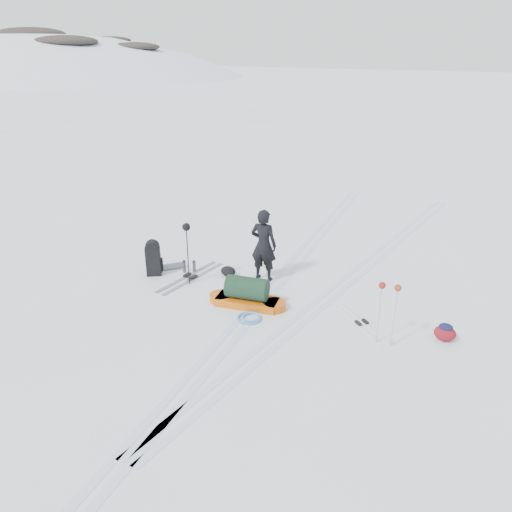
# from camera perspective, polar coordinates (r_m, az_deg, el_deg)

# --- Properties ---
(ground) EXTENTS (200.00, 200.00, 0.00)m
(ground) POSITION_cam_1_polar(r_m,az_deg,el_deg) (10.66, 0.94, -4.76)
(ground) COLOR white
(ground) RESTS_ON ground
(ski_tracks) EXTENTS (3.38, 17.97, 0.01)m
(ski_tracks) POSITION_cam_1_polar(r_m,az_deg,el_deg) (11.16, 5.75, -3.51)
(ski_tracks) COLOR silver
(ski_tracks) RESTS_ON ground
(skier) EXTENTS (0.63, 0.43, 1.67)m
(skier) POSITION_cam_1_polar(r_m,az_deg,el_deg) (11.13, 0.87, 1.25)
(skier) COLOR black
(skier) RESTS_ON ground
(pulk_sled) EXTENTS (1.69, 0.73, 0.63)m
(pulk_sled) POSITION_cam_1_polar(r_m,az_deg,el_deg) (10.25, -1.02, -4.44)
(pulk_sled) COLOR #D8600C
(pulk_sled) RESTS_ON ground
(expedition_rucksack) EXTENTS (0.64, 0.91, 0.85)m
(expedition_rucksack) POSITION_cam_1_polar(r_m,az_deg,el_deg) (11.79, -11.38, -0.28)
(expedition_rucksack) COLOR black
(expedition_rucksack) RESTS_ON ground
(ski_poles_black) EXTENTS (0.18, 0.18, 1.44)m
(ski_poles_black) POSITION_cam_1_polar(r_m,az_deg,el_deg) (10.90, -7.93, 2.45)
(ski_poles_black) COLOR black
(ski_poles_black) RESTS_ON ground
(ski_poles_silver) EXTENTS (0.39, 0.15, 1.21)m
(ski_poles_silver) POSITION_cam_1_polar(r_m,az_deg,el_deg) (8.91, 14.98, -4.19)
(ski_poles_silver) COLOR silver
(ski_poles_silver) RESTS_ON ground
(touring_skis_grey) EXTENTS (0.56, 2.03, 0.07)m
(touring_skis_grey) POSITION_cam_1_polar(r_m,az_deg,el_deg) (11.62, -7.51, -2.41)
(touring_skis_grey) COLOR #9C9FA4
(touring_skis_grey) RESTS_ON ground
(touring_skis_white) EXTENTS (1.39, 1.22, 0.06)m
(touring_skis_white) POSITION_cam_1_polar(r_m,az_deg,el_deg) (9.92, 11.98, -7.53)
(touring_skis_white) COLOR silver
(touring_skis_white) RESTS_ON ground
(rope_coil) EXTENTS (0.57, 0.57, 0.06)m
(rope_coil) POSITION_cam_1_polar(r_m,az_deg,el_deg) (9.86, -0.70, -7.06)
(rope_coil) COLOR #4F8CC1
(rope_coil) RESTS_ON ground
(small_daypack) EXTENTS (0.49, 0.48, 0.34)m
(small_daypack) POSITION_cam_1_polar(r_m,az_deg,el_deg) (9.77, 20.80, -8.14)
(small_daypack) COLOR maroon
(small_daypack) RESTS_ON ground
(thermos_pair) EXTENTS (0.29, 0.22, 0.31)m
(thermos_pair) POSITION_cam_1_polar(r_m,az_deg,el_deg) (11.85, -7.67, -1.20)
(thermos_pair) COLOR #4E5155
(thermos_pair) RESTS_ON ground
(stuff_sack) EXTENTS (0.37, 0.28, 0.23)m
(stuff_sack) POSITION_cam_1_polar(r_m,az_deg,el_deg) (11.60, -3.20, -1.74)
(stuff_sack) COLOR black
(stuff_sack) RESTS_ON ground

